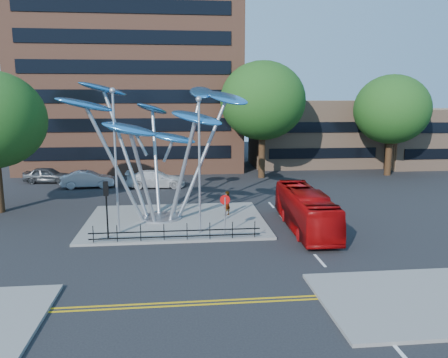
{
  "coord_description": "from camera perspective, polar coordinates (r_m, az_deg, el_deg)",
  "views": [
    {
      "loc": [
        -0.75,
        -22.96,
        8.38
      ],
      "look_at": [
        2.09,
        4.0,
        3.3
      ],
      "focal_mm": 35.0,
      "sensor_mm": 36.0,
      "label": 1
    }
  ],
  "objects": [
    {
      "name": "traffic_island",
      "position": [
        30.13,
        -6.29,
        -5.46
      ],
      "size": [
        12.0,
        9.0,
        0.15
      ],
      "primitive_type": "cube",
      "color": "slate",
      "rests_on": "ground"
    },
    {
      "name": "pedestrian_railing_front",
      "position": [
        25.87,
        -6.34,
        -7.07
      ],
      "size": [
        10.0,
        0.06,
        1.0
      ],
      "color": "black",
      "rests_on": "traffic_island"
    },
    {
      "name": "parked_car_right",
      "position": [
        41.71,
        -8.91,
        0.01
      ],
      "size": [
        5.52,
        2.27,
        1.6
      ],
      "primitive_type": "imported",
      "rotation": [
        0.0,
        0.0,
        1.57
      ],
      "color": "silver",
      "rests_on": "ground"
    },
    {
      "name": "ground",
      "position": [
        24.45,
        -3.96,
        -9.46
      ],
      "size": [
        120.0,
        120.0,
        0.0
      ],
      "primitive_type": "plane",
      "color": "black",
      "rests_on": "ground"
    },
    {
      "name": "traffic_light_island",
      "position": [
        26.45,
        -15.13,
        -2.36
      ],
      "size": [
        0.28,
        0.18,
        3.42
      ],
      "color": "black",
      "rests_on": "traffic_island"
    },
    {
      "name": "street_lamp_left",
      "position": [
        26.89,
        -14.03,
        3.84
      ],
      "size": [
        0.36,
        0.36,
        8.8
      ],
      "color": "#9EA0A5",
      "rests_on": "traffic_island"
    },
    {
      "name": "double_yellow_far",
      "position": [
        18.66,
        -3.21,
        -16.08
      ],
      "size": [
        40.0,
        0.12,
        0.01
      ],
      "primitive_type": "cube",
      "color": "gold",
      "rests_on": "ground"
    },
    {
      "name": "leaf_sculpture",
      "position": [
        29.71,
        -8.64,
        7.58
      ],
      "size": [
        12.72,
        9.54,
        9.51
      ],
      "color": "#9EA0A5",
      "rests_on": "traffic_island"
    },
    {
      "name": "parked_car_mid",
      "position": [
        43.0,
        -17.33,
        -0.04
      ],
      "size": [
        4.96,
        2.11,
        1.59
      ],
      "primitive_type": "imported",
      "rotation": [
        0.0,
        0.0,
        1.66
      ],
      "color": "#B1B5B9",
      "rests_on": "ground"
    },
    {
      "name": "street_lamp_right",
      "position": [
        26.19,
        -3.25,
        3.39
      ],
      "size": [
        0.36,
        0.36,
        8.3
      ],
      "color": "#9EA0A5",
      "rests_on": "traffic_island"
    },
    {
      "name": "tree_far",
      "position": [
        50.4,
        21.05,
        8.46
      ],
      "size": [
        8.0,
        8.0,
        10.81
      ],
      "color": "black",
      "rests_on": "ground"
    },
    {
      "name": "no_entry_sign_island",
      "position": [
        26.45,
        0.13,
        -3.76
      ],
      "size": [
        0.6,
        0.1,
        2.45
      ],
      "color": "#9EA0A5",
      "rests_on": "traffic_island"
    },
    {
      "name": "double_yellow_near",
      "position": [
        18.93,
        -3.25,
        -15.67
      ],
      "size": [
        40.0,
        0.12,
        0.01
      ],
      "primitive_type": "cube",
      "color": "gold",
      "rests_on": "ground"
    },
    {
      "name": "parked_car_left",
      "position": [
        46.87,
        -22.05,
        0.49
      ],
      "size": [
        4.76,
        2.33,
        1.56
      ],
      "primitive_type": "imported",
      "rotation": [
        0.0,
        0.0,
        1.46
      ],
      "color": "#3A3E42",
      "rests_on": "ground"
    },
    {
      "name": "red_bus",
      "position": [
        28.56,
        10.58,
        -3.96
      ],
      "size": [
        2.48,
        9.32,
        2.58
      ],
      "primitive_type": "imported",
      "rotation": [
        0.0,
        0.0,
        -0.03
      ],
      "color": "#970607",
      "rests_on": "ground"
    },
    {
      "name": "low_building_near",
      "position": [
        55.71,
        11.55,
        5.88
      ],
      "size": [
        15.0,
        8.0,
        8.0
      ],
      "primitive_type": "cube",
      "color": "#A57D61",
      "rests_on": "ground"
    },
    {
      "name": "low_building_far",
      "position": [
        59.71,
        25.1,
        4.92
      ],
      "size": [
        12.0,
        8.0,
        7.0
      ],
      "primitive_type": "cube",
      "color": "#A57D61",
      "rests_on": "ground"
    },
    {
      "name": "pedestrian",
      "position": [
        30.87,
        0.35,
        -3.18
      ],
      "size": [
        0.75,
        0.74,
        1.74
      ],
      "primitive_type": "imported",
      "rotation": [
        0.0,
        0.0,
        3.88
      ],
      "color": "gray",
      "rests_on": "traffic_island"
    },
    {
      "name": "brick_tower",
      "position": [
        55.6,
        -11.94,
        17.23
      ],
      "size": [
        25.0,
        15.0,
        30.0
      ],
      "primitive_type": "cube",
      "color": "brown",
      "rests_on": "ground"
    },
    {
      "name": "tree_right",
      "position": [
        45.8,
        5.07,
        10.14
      ],
      "size": [
        8.8,
        8.8,
        12.11
      ],
      "color": "black",
      "rests_on": "ground"
    }
  ]
}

